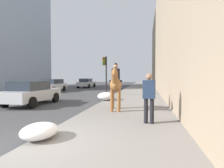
{
  "coord_description": "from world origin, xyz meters",
  "views": [
    {
      "loc": [
        -4.09,
        -2.83,
        1.7
      ],
      "look_at": [
        4.0,
        -1.41,
        1.4
      ],
      "focal_mm": 31.22,
      "sensor_mm": 36.0,
      "label": 1
    }
  ],
  "objects_px": {
    "mounted_horse_near": "(116,84)",
    "car_near_lane": "(86,83)",
    "car_mid_lane": "(52,85)",
    "car_far_lane": "(32,93)",
    "traffic_light_near_curb": "(105,70)",
    "pedestrian_greeting": "(149,95)"
  },
  "relations": [
    {
      "from": "mounted_horse_near",
      "to": "car_mid_lane",
      "type": "distance_m",
      "value": 14.71
    },
    {
      "from": "traffic_light_near_curb",
      "to": "car_far_lane",
      "type": "bearing_deg",
      "value": 149.71
    },
    {
      "from": "car_near_lane",
      "to": "car_mid_lane",
      "type": "xyz_separation_m",
      "value": [
        -8.58,
        1.35,
        0.03
      ]
    },
    {
      "from": "car_mid_lane",
      "to": "mounted_horse_near",
      "type": "bearing_deg",
      "value": 39.58
    },
    {
      "from": "mounted_horse_near",
      "to": "pedestrian_greeting",
      "type": "height_order",
      "value": "mounted_horse_near"
    },
    {
      "from": "mounted_horse_near",
      "to": "traffic_light_near_curb",
      "type": "bearing_deg",
      "value": -170.39
    },
    {
      "from": "car_near_lane",
      "to": "car_far_lane",
      "type": "relative_size",
      "value": 1.01
    },
    {
      "from": "mounted_horse_near",
      "to": "car_near_lane",
      "type": "xyz_separation_m",
      "value": [
        20.1,
        7.78,
        -0.63
      ]
    },
    {
      "from": "pedestrian_greeting",
      "to": "car_far_lane",
      "type": "bearing_deg",
      "value": 67.86
    },
    {
      "from": "car_near_lane",
      "to": "traffic_light_near_curb",
      "type": "distance_m",
      "value": 14.02
    },
    {
      "from": "mounted_horse_near",
      "to": "pedestrian_greeting",
      "type": "xyz_separation_m",
      "value": [
        -2.35,
        -1.51,
        -0.27
      ]
    },
    {
      "from": "car_mid_lane",
      "to": "traffic_light_near_curb",
      "type": "xyz_separation_m",
      "value": [
        -4.12,
        -7.06,
        1.57
      ]
    },
    {
      "from": "car_near_lane",
      "to": "car_far_lane",
      "type": "xyz_separation_m",
      "value": [
        -18.41,
        -2.37,
        0.01
      ]
    },
    {
      "from": "mounted_horse_near",
      "to": "car_near_lane",
      "type": "relative_size",
      "value": 0.52
    },
    {
      "from": "traffic_light_near_curb",
      "to": "car_near_lane",
      "type": "bearing_deg",
      "value": 24.19
    },
    {
      "from": "mounted_horse_near",
      "to": "pedestrian_greeting",
      "type": "distance_m",
      "value": 2.81
    },
    {
      "from": "pedestrian_greeting",
      "to": "car_mid_lane",
      "type": "height_order",
      "value": "pedestrian_greeting"
    },
    {
      "from": "car_near_lane",
      "to": "traffic_light_near_curb",
      "type": "bearing_deg",
      "value": -153.32
    },
    {
      "from": "pedestrian_greeting",
      "to": "car_far_lane",
      "type": "height_order",
      "value": "pedestrian_greeting"
    },
    {
      "from": "car_near_lane",
      "to": "mounted_horse_near",
      "type": "bearing_deg",
      "value": -156.35
    },
    {
      "from": "car_near_lane",
      "to": "traffic_light_near_curb",
      "type": "xyz_separation_m",
      "value": [
        -12.7,
        -5.71,
        1.59
      ]
    },
    {
      "from": "traffic_light_near_curb",
      "to": "car_mid_lane",
      "type": "bearing_deg",
      "value": 59.7
    }
  ]
}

